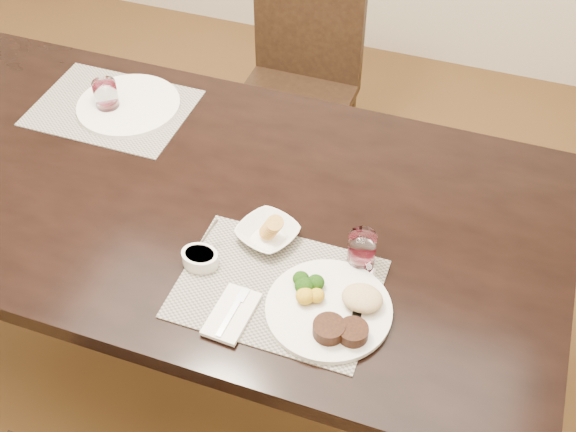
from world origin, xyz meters
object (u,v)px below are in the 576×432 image
(steak_knife, at_px, (357,320))
(cracker_bowl, at_px, (268,233))
(wine_glass_near, at_px, (362,251))
(dinner_plate, at_px, (334,309))
(far_plate, at_px, (129,105))
(chair_far, at_px, (299,77))

(steak_knife, bearing_deg, cracker_bowl, 143.10)
(steak_knife, distance_m, wine_glass_near, 0.18)
(dinner_plate, relative_size, cracker_bowl, 1.57)
(cracker_bowl, bearing_deg, dinner_plate, -36.92)
(far_plate, bearing_deg, chair_far, 64.63)
(steak_knife, relative_size, far_plate, 0.80)
(wine_glass_near, bearing_deg, cracker_bowl, -180.00)
(dinner_plate, height_order, cracker_bowl, cracker_bowl)
(dinner_plate, height_order, steak_knife, dinner_plate)
(wine_glass_near, bearing_deg, dinner_plate, -95.34)
(cracker_bowl, bearing_deg, chair_far, 104.59)
(steak_knife, xyz_separation_m, cracker_bowl, (-0.28, 0.17, 0.01))
(dinner_plate, bearing_deg, far_plate, 129.63)
(chair_far, distance_m, steak_knife, 1.34)
(chair_far, relative_size, steak_knife, 3.68)
(wine_glass_near, bearing_deg, far_plate, 156.18)
(far_plate, bearing_deg, cracker_bowl, -31.86)
(cracker_bowl, bearing_deg, far_plate, 148.14)
(chair_far, height_order, far_plate, chair_far)
(chair_far, xyz_separation_m, dinner_plate, (0.49, -1.19, 0.27))
(dinner_plate, bearing_deg, cracker_bowl, 126.03)
(chair_far, xyz_separation_m, wine_glass_near, (0.50, -1.03, 0.29))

